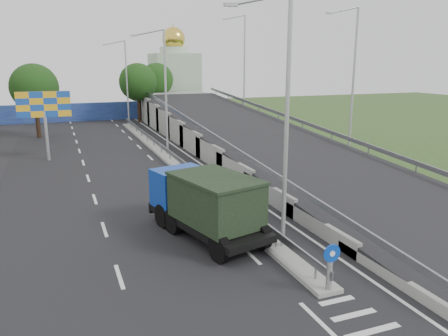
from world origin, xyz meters
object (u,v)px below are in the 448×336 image
church (174,77)px  sign_bollard (330,267)px  lamp_post_mid (163,86)px  lamp_post_near (283,113)px  billboard (44,108)px  dump_truck (205,201)px  lamp_post_far (125,78)px

church → sign_bollard: bearing=-99.8°
lamp_post_mid → church: (9.89, 34.00, -0.50)m
lamp_post_near → billboard: size_ratio=1.83×
dump_truck → lamp_post_near: bearing=-63.0°
lamp_post_far → sign_bollard: bearing=-90.1°
lamp_post_near → lamp_post_far: 40.00m
sign_bollard → lamp_post_far: bearing=89.9°
lamp_post_near → lamp_post_mid: size_ratio=1.00×
sign_bollard → lamp_post_far: lamp_post_far is taller
church → dump_truck: 52.92m
lamp_post_mid → sign_bollard: bearing=-90.3°
church → billboard: size_ratio=2.51×
lamp_post_mid → church: church is taller
lamp_post_far → church: bearing=54.8°
lamp_post_far → church: church is taller
lamp_post_near → church: 54.90m
sign_bollard → church: (10.00, 57.83, 4.28)m
lamp_post_mid → billboard: 9.47m
sign_bollard → billboard: size_ratio=0.30×
dump_truck → billboard: bearing=94.4°
church → billboard: 37.23m
dump_truck → sign_bollard: bearing=-85.6°
sign_bollard → billboard: billboard is taller
billboard → dump_truck: billboard is taller
church → billboard: (-19.00, -32.00, -1.12)m
sign_bollard → lamp_post_near: lamp_post_near is taller
lamp_post_near → church: size_ratio=0.73×
lamp_post_near → lamp_post_far: size_ratio=1.00×
sign_bollard → dump_truck: bearing=109.2°
lamp_post_mid → church: bearing=73.8°
lamp_post_mid → dump_truck: (-2.36, -17.36, -4.16)m
sign_bollard → billboard: 27.53m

